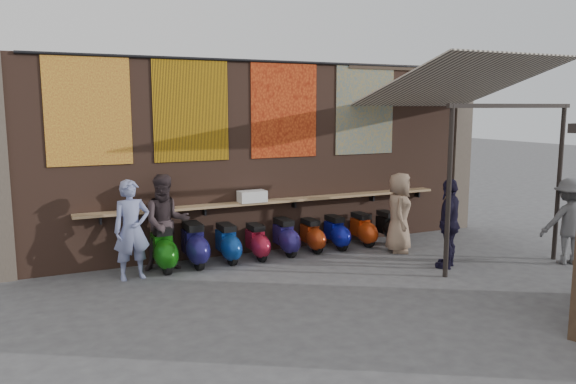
# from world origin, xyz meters

# --- Properties ---
(ground) EXTENTS (70.00, 70.00, 0.00)m
(ground) POSITION_xyz_m (0.00, 0.00, 0.00)
(ground) COLOR #474749
(ground) RESTS_ON ground
(brick_wall) EXTENTS (10.00, 0.40, 4.00)m
(brick_wall) POSITION_xyz_m (0.00, 2.70, 2.00)
(brick_wall) COLOR brown
(brick_wall) RESTS_ON ground
(pier_right) EXTENTS (0.50, 0.50, 4.00)m
(pier_right) POSITION_xyz_m (5.20, 2.70, 2.00)
(pier_right) COLOR #4C4238
(pier_right) RESTS_ON ground
(eating_counter) EXTENTS (8.00, 0.32, 0.05)m
(eating_counter) POSITION_xyz_m (0.00, 2.33, 1.10)
(eating_counter) COLOR #9E7A51
(eating_counter) RESTS_ON brick_wall
(shelf_box) EXTENTS (0.56, 0.32, 0.23)m
(shelf_box) POSITION_xyz_m (-0.52, 2.30, 1.24)
(shelf_box) COLOR white
(shelf_box) RESTS_ON eating_counter
(tapestry_redgold) EXTENTS (1.50, 0.02, 2.00)m
(tapestry_redgold) POSITION_xyz_m (-3.60, 2.48, 3.00)
(tapestry_redgold) COLOR #A02B17
(tapestry_redgold) RESTS_ON brick_wall
(tapestry_sun) EXTENTS (1.50, 0.02, 2.00)m
(tapestry_sun) POSITION_xyz_m (-1.70, 2.48, 3.00)
(tapestry_sun) COLOR #ECA10D
(tapestry_sun) RESTS_ON brick_wall
(tapestry_orange) EXTENTS (1.50, 0.02, 2.00)m
(tapestry_orange) POSITION_xyz_m (0.30, 2.48, 3.00)
(tapestry_orange) COLOR #CC4719
(tapestry_orange) RESTS_ON brick_wall
(tapestry_multi) EXTENTS (1.50, 0.02, 2.00)m
(tapestry_multi) POSITION_xyz_m (2.30, 2.48, 3.00)
(tapestry_multi) COLOR #255A8A
(tapestry_multi) RESTS_ON brick_wall
(hang_rail) EXTENTS (9.50, 0.06, 0.06)m
(hang_rail) POSITION_xyz_m (0.00, 2.47, 3.98)
(hang_rail) COLOR black
(hang_rail) RESTS_ON brick_wall
(scooter_stool_0) EXTENTS (0.40, 0.88, 0.84)m
(scooter_stool_0) POSITION_xyz_m (-2.45, 1.96, 0.42)
(scooter_stool_0) COLOR #115C0D
(scooter_stool_0) RESTS_ON ground
(scooter_stool_1) EXTENTS (0.40, 0.89, 0.84)m
(scooter_stool_1) POSITION_xyz_m (-1.84, 2.00, 0.42)
(scooter_stool_1) COLOR #191552
(scooter_stool_1) RESTS_ON ground
(scooter_stool_2) EXTENTS (0.36, 0.80, 0.76)m
(scooter_stool_2) POSITION_xyz_m (-1.16, 2.00, 0.38)
(scooter_stool_2) COLOR navy
(scooter_stool_2) RESTS_ON ground
(scooter_stool_3) EXTENTS (0.33, 0.74, 0.70)m
(scooter_stool_3) POSITION_xyz_m (-0.55, 1.98, 0.35)
(scooter_stool_3) COLOR maroon
(scooter_stool_3) RESTS_ON ground
(scooter_stool_4) EXTENTS (0.36, 0.79, 0.75)m
(scooter_stool_4) POSITION_xyz_m (0.11, 2.02, 0.38)
(scooter_stool_4) COLOR navy
(scooter_stool_4) RESTS_ON ground
(scooter_stool_5) EXTENTS (0.33, 0.72, 0.69)m
(scooter_stool_5) POSITION_xyz_m (0.74, 2.03, 0.34)
(scooter_stool_5) COLOR #962C0D
(scooter_stool_5) RESTS_ON ground
(scooter_stool_6) EXTENTS (0.34, 0.74, 0.71)m
(scooter_stool_6) POSITION_xyz_m (1.33, 2.02, 0.35)
(scooter_stool_6) COLOR #0D1495
(scooter_stool_6) RESTS_ON ground
(scooter_stool_7) EXTENTS (0.34, 0.75, 0.71)m
(scooter_stool_7) POSITION_xyz_m (2.01, 2.04, 0.36)
(scooter_stool_7) COLOR #B8340E
(scooter_stool_7) RESTS_ON ground
(scooter_stool_8) EXTENTS (0.33, 0.74, 0.70)m
(scooter_stool_8) POSITION_xyz_m (2.70, 2.03, 0.35)
(scooter_stool_8) COLOR black
(scooter_stool_8) RESTS_ON ground
(diner_left) EXTENTS (0.69, 0.49, 1.80)m
(diner_left) POSITION_xyz_m (-3.05, 1.71, 0.90)
(diner_left) COLOR #777FAD
(diner_left) RESTS_ON ground
(diner_right) EXTENTS (0.94, 0.77, 1.82)m
(diner_right) POSITION_xyz_m (-2.37, 2.00, 0.91)
(diner_right) COLOR #34282B
(diner_right) RESTS_ON ground
(shopper_navy) EXTENTS (1.06, 0.95, 1.72)m
(shopper_navy) POSITION_xyz_m (2.57, -0.12, 0.86)
(shopper_navy) COLOR black
(shopper_navy) RESTS_ON ground
(shopper_grey) EXTENTS (1.24, 0.97, 1.70)m
(shopper_grey) POSITION_xyz_m (4.86, -0.92, 0.85)
(shopper_grey) COLOR #595A5E
(shopper_grey) RESTS_ON ground
(shopper_tan) EXTENTS (0.92, 0.99, 1.69)m
(shopper_tan) POSITION_xyz_m (2.40, 1.24, 0.85)
(shopper_tan) COLOR #8E725A
(shopper_tan) RESTS_ON ground
(awning_canvas) EXTENTS (3.20, 3.28, 0.97)m
(awning_canvas) POSITION_xyz_m (3.50, 0.90, 3.55)
(awning_canvas) COLOR beige
(awning_canvas) RESTS_ON brick_wall
(awning_ledger) EXTENTS (3.30, 0.08, 0.12)m
(awning_ledger) POSITION_xyz_m (3.50, 2.49, 3.95)
(awning_ledger) COLOR #33261C
(awning_ledger) RESTS_ON brick_wall
(awning_header) EXTENTS (3.00, 0.08, 0.08)m
(awning_header) POSITION_xyz_m (3.50, -0.60, 3.08)
(awning_header) COLOR black
(awning_header) RESTS_ON awning_post_left
(awning_post_left) EXTENTS (0.09, 0.09, 3.10)m
(awning_post_left) POSITION_xyz_m (2.10, -0.60, 1.55)
(awning_post_left) COLOR black
(awning_post_left) RESTS_ON ground
(awning_post_right) EXTENTS (0.09, 0.09, 3.10)m
(awning_post_right) POSITION_xyz_m (4.90, -0.60, 1.55)
(awning_post_right) COLOR black
(awning_post_right) RESTS_ON ground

